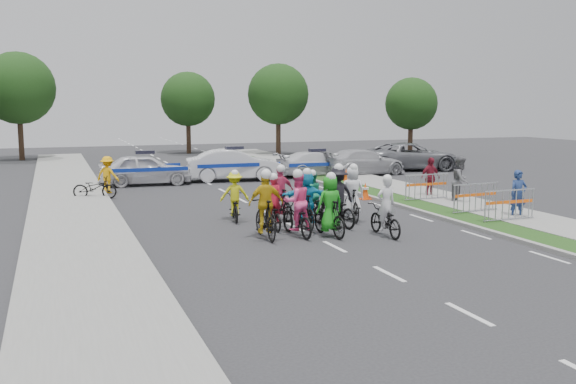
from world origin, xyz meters
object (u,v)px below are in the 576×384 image
object	(u,v)px
parked_bike	(95,188)
barrier_0	(509,207)
civilian_sedan	(363,162)
spectator_1	(461,180)
police_car_2	(317,164)
police_car_1	(234,165)
spectator_0	(518,195)
cone_0	(365,191)
tree_2	(411,104)
rider_9	(280,199)
rider_4	(337,202)
marshal_hiviz	(108,175)
rider_3	(266,212)
rider_1	(330,212)
rider_5	(306,203)
rider_7	(352,199)
police_car_0	(145,169)
rider_0	(385,216)
rider_6	(273,210)
rider_2	(297,211)
tree_4	(188,99)
civilian_suv	(411,156)
cone_1	(346,176)
rider_10	(234,201)
spectator_2	(430,178)
rider_8	(311,201)
barrier_1	(476,199)
barrier_2	(427,188)
tree_1	(278,94)
tree_3	(18,88)

from	to	relation	value
parked_bike	barrier_0	bearing A→B (deg)	-112.65
civilian_sedan	barrier_0	world-z (taller)	civilian_sedan
spectator_1	police_car_2	bearing A→B (deg)	62.54
police_car_1	spectator_0	size ratio (longest dim) A/B	2.88
cone_0	tree_2	world-z (taller)	tree_2
rider_9	civilian_sedan	size ratio (longest dim) A/B	0.39
parked_bike	police_car_1	bearing A→B (deg)	-42.35
rider_4	marshal_hiviz	xyz separation A→B (m)	(-6.17, 10.40, 0.03)
rider_3	rider_1	bearing A→B (deg)	170.45
rider_5	parked_bike	bearing A→B (deg)	-50.74
rider_7	police_car_0	distance (m)	13.01
rider_3	police_car_1	bearing A→B (deg)	-100.49
rider_0	rider_6	xyz separation A→B (m)	(-2.74, 2.20, -0.02)
rider_2	rider_7	distance (m)	3.11
rider_4	tree_4	bearing A→B (deg)	-101.41
rider_5	police_car_0	bearing A→B (deg)	-69.89
rider_5	parked_bike	world-z (taller)	rider_5
rider_4	tree_2	world-z (taller)	tree_2
rider_5	police_car_1	world-z (taller)	rider_5
rider_3	rider_6	distance (m)	1.48
police_car_2	rider_0	bearing A→B (deg)	160.61
cone_0	parked_bike	world-z (taller)	parked_bike
police_car_1	tree_4	world-z (taller)	tree_4
civilian_suv	tree_2	size ratio (longest dim) A/B	1.00
police_car_0	cone_1	size ratio (longest dim) A/B	6.25
rider_10	police_car_1	xyz separation A→B (m)	(3.02, 10.80, 0.12)
rider_9	spectator_2	xyz separation A→B (m)	(7.47, 2.59, 0.12)
rider_8	spectator_2	world-z (taller)	rider_8
rider_1	rider_4	xyz separation A→B (m)	(0.88, 1.37, 0.03)
spectator_1	barrier_0	size ratio (longest dim) A/B	0.93
rider_1	cone_1	bearing A→B (deg)	-123.22
barrier_1	rider_4	bearing A→B (deg)	-178.02
spectator_0	barrier_1	distance (m)	1.45
rider_5	tree_4	distance (m)	31.59
police_car_0	police_car_2	xyz separation A→B (m)	(9.15, 0.55, -0.08)
spectator_1	rider_10	bearing A→B (deg)	147.27
civilian_sedan	civilian_suv	world-z (taller)	civilian_suv
rider_2	rider_5	size ratio (longest dim) A/B	1.05
rider_9	spectator_0	distance (m)	8.02
barrier_2	rider_8	bearing A→B (deg)	-160.18
rider_0	rider_1	xyz separation A→B (m)	(-1.55, 0.52, 0.13)
rider_5	rider_10	xyz separation A→B (m)	(-1.74, 2.05, -0.13)
rider_3	tree_1	distance (m)	30.41
rider_4	police_car_0	distance (m)	13.37
police_car_2	tree_1	distance (m)	14.87
civilian_suv	spectator_1	distance (m)	12.77
tree_3	marshal_hiviz	bearing A→B (deg)	-77.65
rider_9	spectator_2	bearing A→B (deg)	-167.36
rider_0	spectator_1	distance (m)	7.20
barrier_0	parked_bike	bearing A→B (deg)	139.65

